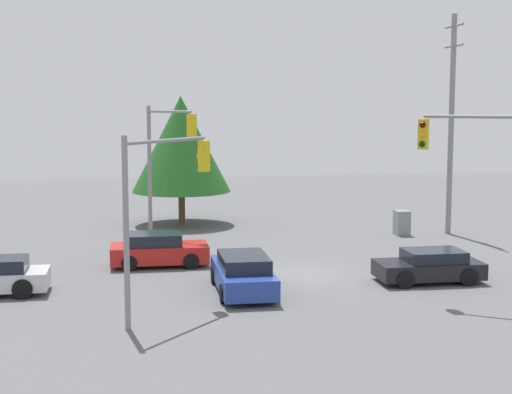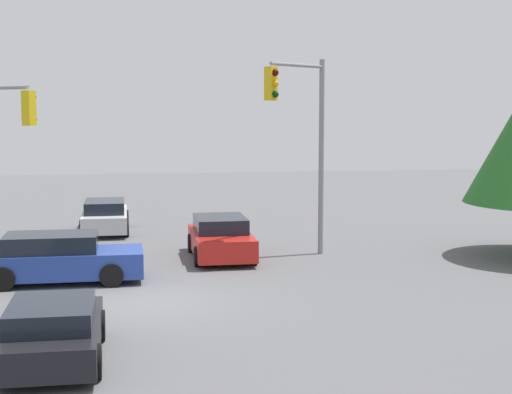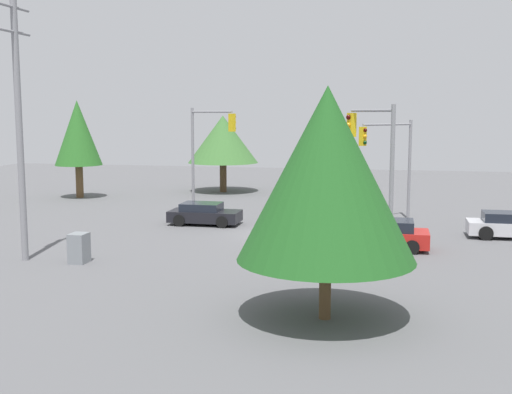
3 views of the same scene
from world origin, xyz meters
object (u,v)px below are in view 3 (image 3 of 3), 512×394
(sedan_blue, at_px, (333,215))
(electrical_cabinet, at_px, (79,248))
(sedan_red, at_px, (385,235))
(traffic_signal_cross, at_px, (391,152))
(sedan_dark, at_px, (204,214))
(sedan_silver, at_px, (510,225))
(traffic_signal_main, at_px, (375,157))
(traffic_signal_aux, at_px, (208,142))

(sedan_blue, distance_m, electrical_cabinet, 14.48)
(sedan_red, height_order, traffic_signal_cross, traffic_signal_cross)
(sedan_dark, xyz_separation_m, sedan_silver, (0.62, 16.37, 0.04))
(traffic_signal_cross, bearing_deg, sedan_blue, -8.39)
(sedan_blue, bearing_deg, electrical_cabinet, 47.38)
(sedan_silver, xyz_separation_m, traffic_signal_cross, (-3.78, -6.05, 3.44))
(traffic_signal_main, distance_m, traffic_signal_aux, 14.77)
(traffic_signal_main, relative_size, traffic_signal_cross, 1.13)
(sedan_blue, distance_m, traffic_signal_cross, 5.27)
(sedan_blue, xyz_separation_m, sedan_dark, (0.49, -7.30, -0.08))
(sedan_dark, distance_m, sedan_silver, 16.38)
(traffic_signal_main, relative_size, traffic_signal_aux, 1.01)
(electrical_cabinet, bearing_deg, traffic_signal_aux, 172.26)
(traffic_signal_cross, relative_size, traffic_signal_aux, 0.89)
(sedan_blue, distance_m, sedan_red, 5.86)
(traffic_signal_cross, height_order, traffic_signal_aux, traffic_signal_aux)
(sedan_dark, xyz_separation_m, electrical_cabinet, (10.16, -2.50, 0.03))
(traffic_signal_cross, bearing_deg, sedan_dark, -32.87)
(sedan_red, relative_size, traffic_signal_main, 0.61)
(sedan_silver, distance_m, traffic_signal_cross, 7.92)
(sedan_red, distance_m, traffic_signal_cross, 8.50)
(electrical_cabinet, bearing_deg, sedan_blue, 137.38)
(traffic_signal_cross, xyz_separation_m, traffic_signal_aux, (-0.05, -11.00, 0.43))
(sedan_silver, bearing_deg, traffic_signal_main, -44.96)
(traffic_signal_aux, xyz_separation_m, electrical_cabinet, (13.37, -1.82, -3.89))
(sedan_red, bearing_deg, sedan_silver, -57.18)
(sedan_blue, distance_m, traffic_signal_main, 9.00)
(traffic_signal_aux, bearing_deg, traffic_signal_main, -12.10)
(traffic_signal_cross, bearing_deg, electrical_cabinet, -3.82)
(sedan_silver, xyz_separation_m, traffic_signal_main, (6.69, -6.68, 3.84))
(sedan_blue, distance_m, sedan_dark, 7.32)
(sedan_silver, height_order, electrical_cabinet, sedan_silver)
(sedan_dark, height_order, traffic_signal_aux, traffic_signal_aux)
(sedan_dark, bearing_deg, sedan_blue, 93.87)
(traffic_signal_cross, relative_size, electrical_cabinet, 4.65)
(sedan_silver, bearing_deg, sedan_blue, -96.99)
(traffic_signal_aux, relative_size, electrical_cabinet, 5.21)
(sedan_red, height_order, sedan_dark, sedan_red)
(electrical_cabinet, bearing_deg, traffic_signal_cross, 136.11)
(traffic_signal_cross, bearing_deg, sedan_red, 39.05)
(traffic_signal_main, distance_m, electrical_cabinet, 13.10)
(sedan_silver, bearing_deg, electrical_cabinet, -63.18)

